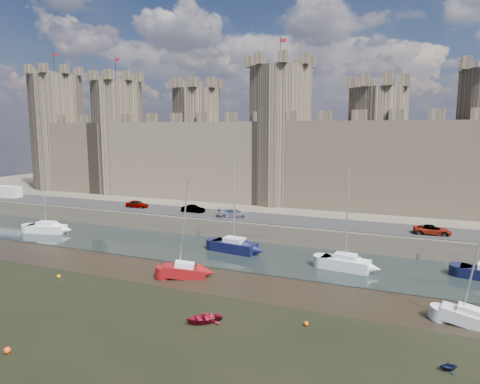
{
  "coord_description": "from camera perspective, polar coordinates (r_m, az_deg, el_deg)",
  "views": [
    {
      "loc": [
        24.33,
        -22.79,
        15.1
      ],
      "look_at": [
        5.58,
        22.0,
        8.04
      ],
      "focal_mm": 32.0,
      "sensor_mm": 36.0,
      "label": 1
    }
  ],
  "objects": [
    {
      "name": "sailboat_0",
      "position": [
        69.42,
        -24.41,
        -4.36
      ],
      "size": [
        5.97,
        3.37,
        10.52
      ],
      "rotation": [
        0.0,
        0.0,
        0.22
      ],
      "color": "silver",
      "rests_on": "ground"
    },
    {
      "name": "dinghy_7",
      "position": [
        31.98,
        26.06,
        -20.14
      ],
      "size": [
        1.54,
        1.46,
        0.64
      ],
      "primitive_type": "imported",
      "rotation": [
        1.57,
        0.0,
        2.0
      ],
      "color": "black",
      "rests_on": "ground"
    },
    {
      "name": "ground",
      "position": [
        36.6,
        -22.92,
        -16.78
      ],
      "size": [
        160.0,
        160.0,
        0.0
      ],
      "primitive_type": "plane",
      "color": "black",
      "rests_on": "ground"
    },
    {
      "name": "quay",
      "position": [
        87.4,
        6.26,
        -0.9
      ],
      "size": [
        160.0,
        60.0,
        2.5
      ],
      "primitive_type": "cube",
      "color": "#4C443A",
      "rests_on": "ground"
    },
    {
      "name": "sailboat_5",
      "position": [
        38.99,
        28.37,
        -14.46
      ],
      "size": [
        4.52,
        2.33,
        9.3
      ],
      "rotation": [
        0.0,
        0.0,
        -0.16
      ],
      "color": "silver",
      "rests_on": "ground"
    },
    {
      "name": "car_1",
      "position": [
        66.0,
        -6.27,
        -2.26
      ],
      "size": [
        3.68,
        1.45,
        1.19
      ],
      "primitive_type": "imported",
      "rotation": [
        0.0,
        0.0,
        1.62
      ],
      "color": "gray",
      "rests_on": "quay"
    },
    {
      "name": "sailboat_2",
      "position": [
        48.28,
        13.88,
        -9.12
      ],
      "size": [
        5.37,
        2.58,
        11.17
      ],
      "rotation": [
        0.0,
        0.0,
        -0.11
      ],
      "color": "silver",
      "rests_on": "ground"
    },
    {
      "name": "dinghy_4",
      "position": [
        35.36,
        -4.88,
        -16.49
      ],
      "size": [
        3.53,
        3.57,
        0.61
      ],
      "primitive_type": "imported",
      "rotation": [
        1.57,
        0.0,
        5.54
      ],
      "color": "maroon",
      "rests_on": "ground"
    },
    {
      "name": "buoy_4",
      "position": [
        34.85,
        -28.61,
        -18.04
      ],
      "size": [
        0.47,
        0.47,
        0.47
      ],
      "primitive_type": "sphere",
      "color": "#EB430A",
      "rests_on": "ground"
    },
    {
      "name": "castle",
      "position": [
        75.14,
        3.3,
        5.64
      ],
      "size": [
        108.5,
        11.0,
        29.0
      ],
      "color": "#42382B",
      "rests_on": "quay"
    },
    {
      "name": "water_channel",
      "position": [
        54.85,
        -4.62,
        -7.7
      ],
      "size": [
        160.0,
        12.0,
        0.08
      ],
      "primitive_type": "cube",
      "color": "black",
      "rests_on": "ground"
    },
    {
      "name": "car_2",
      "position": [
        62.01,
        -0.86,
        -2.84
      ],
      "size": [
        4.82,
        3.04,
        1.3
      ],
      "primitive_type": "imported",
      "rotation": [
        0.0,
        0.0,
        1.86
      ],
      "color": "gray",
      "rests_on": "quay"
    },
    {
      "name": "sailboat_4",
      "position": [
        45.13,
        -7.39,
        -10.34
      ],
      "size": [
        4.7,
        3.36,
        10.25
      ],
      "rotation": [
        0.0,
        0.0,
        0.42
      ],
      "color": "maroon",
      "rests_on": "ground"
    },
    {
      "name": "road",
      "position": [
        63.04,
        -0.47,
        -3.22
      ],
      "size": [
        160.0,
        7.0,
        0.1
      ],
      "primitive_type": "cube",
      "color": "black",
      "rests_on": "quay"
    },
    {
      "name": "buoy_3",
      "position": [
        35.13,
        8.81,
        -16.94
      ],
      "size": [
        0.38,
        0.38,
        0.38
      ],
      "primitive_type": "sphere",
      "color": "#F4440A",
      "rests_on": "ground"
    },
    {
      "name": "car_0",
      "position": [
        71.65,
        -13.57,
        -1.57
      ],
      "size": [
        3.84,
        1.73,
        1.28
      ],
      "primitive_type": "imported",
      "rotation": [
        0.0,
        0.0,
        1.63
      ],
      "color": "gray",
      "rests_on": "quay"
    },
    {
      "name": "van",
      "position": [
        91.25,
        -28.58,
        0.01
      ],
      "size": [
        5.25,
        2.65,
        2.19
      ],
      "primitive_type": "cube",
      "rotation": [
        0.0,
        0.0,
        0.13
      ],
      "color": "silver",
      "rests_on": "quay"
    },
    {
      "name": "sailboat_1",
      "position": [
        53.5,
        -0.77,
        -7.15
      ],
      "size": [
        5.97,
        2.96,
        11.47
      ],
      "rotation": [
        0.0,
        0.0,
        -0.13
      ],
      "color": "black",
      "rests_on": "ground"
    },
    {
      "name": "buoy_1",
      "position": [
        48.47,
        -23.03,
        -10.32
      ],
      "size": [
        0.4,
        0.4,
        0.4
      ],
      "primitive_type": "sphere",
      "color": "orange",
      "rests_on": "ground"
    },
    {
      "name": "car_3",
      "position": [
        56.86,
        24.26,
        -4.66
      ],
      "size": [
        4.5,
        2.41,
        1.2
      ],
      "primitive_type": "imported",
      "rotation": [
        0.0,
        0.0,
        1.67
      ],
      "color": "gray",
      "rests_on": "quay"
    }
  ]
}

